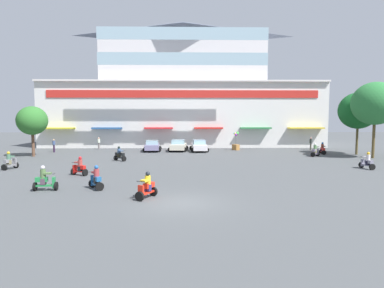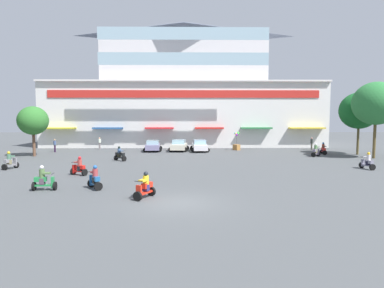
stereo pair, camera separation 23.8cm
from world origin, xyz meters
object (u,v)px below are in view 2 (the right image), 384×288
Objects in this scene: plaza_tree_2 at (33,121)px; scooter_rider_2 at (95,179)px; plaza_tree_1 at (359,111)px; parked_car_0 at (153,146)px; scooter_rider_7 at (323,149)px; plaza_tree_3 at (376,103)px; scooter_rider_8 at (10,162)px; scooter_rider_1 at (145,187)px; parked_car_2 at (200,146)px; pedestrian_0 at (55,145)px; scooter_rider_4 at (316,151)px; pedestrian_2 at (312,143)px; pedestrian_1 at (100,142)px; scooter_rider_6 at (120,155)px; scooter_rider_0 at (44,180)px; scooter_rider_3 at (79,168)px; scooter_rider_5 at (367,162)px; balloon_vendor_cart at (237,142)px; parked_car_1 at (179,145)px.

plaza_tree_2 reaches higher than scooter_rider_2.
plaza_tree_1 is 25.22m from parked_car_0.
scooter_rider_7 is at bearing -10.12° from parked_car_0.
plaza_tree_3 is (37.30, -2.29, 1.85)m from plaza_tree_2.
scooter_rider_1 is at bearing -38.92° from scooter_rider_8.
parked_car_2 is (-18.47, 3.93, -4.40)m from plaza_tree_1.
scooter_rider_1 is 0.92× the size of pedestrian_0.
scooter_rider_7 is (1.80, 2.32, -0.05)m from scooter_rider_4.
scooter_rider_8 is at bearing -83.57° from pedestrian_0.
pedestrian_2 reaches higher than scooter_rider_2.
scooter_rider_2 is 0.93× the size of pedestrian_1.
scooter_rider_4 is at bearing -17.67° from parked_car_0.
scooter_rider_8 is 17.47m from pedestrian_1.
parked_car_2 is 3.02× the size of scooter_rider_2.
plaza_tree_1 reaches higher than scooter_rider_6.
scooter_rider_1 is at bearing -35.25° from scooter_rider_2.
scooter_rider_6 is (-21.22, -3.15, -0.02)m from scooter_rider_4.
pedestrian_0 reaches higher than pedestrian_1.
pedestrian_1 reaches higher than scooter_rider_0.
scooter_rider_6 is 25.78m from pedestrian_2.
plaza_tree_3 is at bearing 19.23° from scooter_rider_3.
scooter_rider_1 is at bearing -150.83° from scooter_rider_5.
plaza_tree_2 is 31.82m from scooter_rider_4.
scooter_rider_7 is (18.50, 21.02, -0.03)m from scooter_rider_1.
pedestrian_1 reaches higher than scooter_rider_5.
plaza_tree_2 is 1.23× the size of parked_car_2.
scooter_rider_8 is (-10.71, -14.35, -0.08)m from parked_car_0.
scooter_rider_5 is at bearing -61.44° from balloon_vendor_cart.
scooter_rider_6 is (-8.42, -8.98, -0.14)m from parked_car_2.
balloon_vendor_cart is (12.32, 23.67, 0.44)m from scooter_rider_2.
scooter_rider_2 is at bearing -144.79° from plaza_tree_1.
plaza_tree_1 is 36.93m from scooter_rider_8.
scooter_rider_8 is at bearing -161.19° from scooter_rider_7.
pedestrian_1 is 0.96× the size of pedestrian_2.
scooter_rider_6 is at bearing 94.81° from scooter_rider_2.
scooter_rider_2 is at bearing -117.50° from balloon_vendor_cart.
pedestrian_2 is at bearing 85.47° from scooter_rider_5.
parked_car_2 is at bearing 40.29° from scooter_rider_8.
parked_car_1 is 16.68m from scooter_rider_4.
scooter_rider_0 is at bearing -142.70° from scooter_rider_7.
scooter_rider_7 is at bearing -27.81° from balloon_vendor_cart.
scooter_rider_1 is 0.98× the size of scooter_rider_5.
scooter_rider_5 is at bearing -36.74° from parked_car_0.
plaza_tree_1 is 15.10m from balloon_vendor_cart.
pedestrian_0 reaches higher than parked_car_2.
plaza_tree_1 is 27.73m from scooter_rider_6.
balloon_vendor_cart is (23.84, 6.62, -2.94)m from plaza_tree_2.
scooter_rider_3 is at bearing -173.71° from scooter_rider_5.
scooter_rider_3 is (-7.21, -17.70, -0.15)m from parked_car_1.
plaza_tree_1 is 37.34m from plaza_tree_2.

